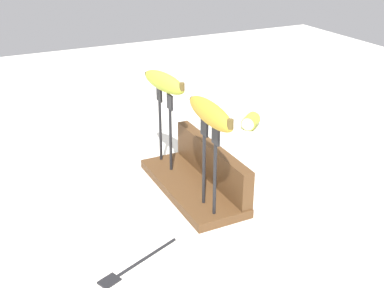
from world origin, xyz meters
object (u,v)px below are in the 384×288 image
at_px(fork_stand_left, 165,122).
at_px(banana_chunk_near, 251,121).
at_px(fork_stand_right, 209,159).
at_px(banana_raised_right, 210,113).
at_px(fork_fallen_near, 130,267).
at_px(banana_raised_left, 164,82).

bearing_deg(fork_stand_left, banana_chunk_near, 113.12).
xyz_separation_m(fork_stand_right, banana_raised_right, (-0.00, 0.00, 0.10)).
xyz_separation_m(fork_stand_left, banana_raised_right, (0.23, 0.00, 0.10)).
distance_m(fork_fallen_near, banana_chunk_near, 0.73).
height_order(fork_fallen_near, banana_chunk_near, banana_chunk_near).
relative_size(fork_stand_right, fork_fallen_near, 1.10).
height_order(fork_stand_left, banana_chunk_near, fork_stand_left).
relative_size(banana_raised_right, fork_fallen_near, 1.04).
distance_m(fork_stand_left, fork_fallen_near, 0.41).
xyz_separation_m(banana_raised_right, banana_chunk_near, (-0.38, 0.35, -0.22)).
bearing_deg(fork_fallen_near, fork_stand_left, 146.50).
xyz_separation_m(fork_stand_right, banana_raised_left, (-0.23, -0.00, 0.10)).
relative_size(fork_stand_left, banana_raised_right, 1.05).
distance_m(banana_raised_left, banana_chunk_near, 0.43).
bearing_deg(fork_fallen_near, fork_stand_right, 113.18).
bearing_deg(banana_chunk_near, banana_raised_left, -66.89).
xyz_separation_m(banana_raised_left, banana_chunk_near, (-0.15, 0.35, -0.22)).
bearing_deg(fork_stand_right, banana_raised_left, -180.00).
xyz_separation_m(fork_stand_left, fork_fallen_near, (0.32, -0.21, -0.13)).
bearing_deg(banana_chunk_near, fork_fallen_near, -50.03).
bearing_deg(fork_stand_left, fork_fallen_near, -33.50).
distance_m(banana_raised_left, fork_fallen_near, 0.45).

